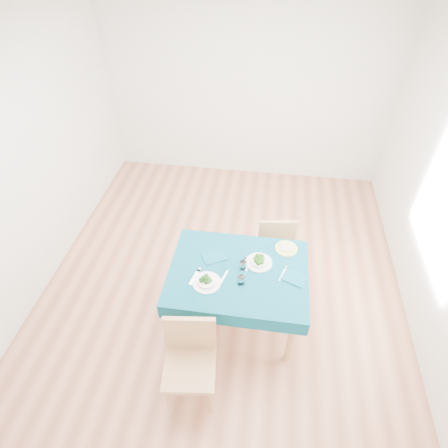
# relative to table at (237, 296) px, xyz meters

# --- Properties ---
(room_shell) EXTENTS (4.02, 4.52, 2.73)m
(room_shell) POSITION_rel_table_xyz_m (-0.21, 0.53, 0.97)
(room_shell) COLOR #995B40
(room_shell) RESTS_ON ground
(table) EXTENTS (1.28, 0.97, 0.76)m
(table) POSITION_rel_table_xyz_m (0.00, 0.00, 0.00)
(table) COLOR #084458
(table) RESTS_ON ground
(chair_near) EXTENTS (0.48, 0.52, 1.07)m
(chair_near) POSITION_rel_table_xyz_m (-0.31, -0.82, 0.16)
(chair_near) COLOR tan
(chair_near) RESTS_ON ground
(chair_far) EXTENTS (0.45, 0.48, 0.98)m
(chair_far) POSITION_rel_table_xyz_m (0.32, 0.82, 0.11)
(chair_far) COLOR tan
(chair_far) RESTS_ON ground
(bowl_near) EXTENTS (0.26, 0.26, 0.08)m
(bowl_near) POSITION_rel_table_xyz_m (-0.26, -0.18, 0.42)
(bowl_near) COLOR white
(bowl_near) RESTS_ON table
(bowl_far) EXTENTS (0.25, 0.25, 0.08)m
(bowl_far) POSITION_rel_table_xyz_m (0.18, 0.13, 0.42)
(bowl_far) COLOR white
(bowl_far) RESTS_ON table
(fork_near) EXTENTS (0.07, 0.20, 0.00)m
(fork_near) POSITION_rel_table_xyz_m (-0.39, -0.13, 0.38)
(fork_near) COLOR silver
(fork_near) RESTS_ON table
(knife_near) EXTENTS (0.07, 0.22, 0.00)m
(knife_near) POSITION_rel_table_xyz_m (-0.13, -0.11, 0.38)
(knife_near) COLOR silver
(knife_near) RESTS_ON table
(fork_far) EXTENTS (0.04, 0.18, 0.00)m
(fork_far) POSITION_rel_table_xyz_m (0.06, 0.10, 0.38)
(fork_far) COLOR silver
(fork_far) RESTS_ON table
(knife_far) EXTENTS (0.08, 0.20, 0.00)m
(knife_far) POSITION_rel_table_xyz_m (0.41, 0.04, 0.38)
(knife_far) COLOR silver
(knife_far) RESTS_ON table
(napkin_near) EXTENTS (0.26, 0.23, 0.01)m
(napkin_near) POSITION_rel_table_xyz_m (-0.25, 0.14, 0.39)
(napkin_near) COLOR #0B4D61
(napkin_near) RESTS_ON table
(napkin_far) EXTENTS (0.25, 0.22, 0.01)m
(napkin_far) POSITION_rel_table_xyz_m (0.51, -0.01, 0.39)
(napkin_far) COLOR #0B4D61
(napkin_far) RESTS_ON table
(tumbler_center) EXTENTS (0.06, 0.06, 0.08)m
(tumbler_center) POSITION_rel_table_xyz_m (0.04, 0.04, 0.42)
(tumbler_center) COLOR white
(tumbler_center) RESTS_ON table
(tumbler_side) EXTENTS (0.06, 0.06, 0.08)m
(tumbler_side) POSITION_rel_table_xyz_m (0.04, -0.13, 0.42)
(tumbler_side) COLOR white
(tumbler_side) RESTS_ON table
(side_plate) EXTENTS (0.22, 0.22, 0.01)m
(side_plate) POSITION_rel_table_xyz_m (0.43, 0.35, 0.38)
(side_plate) COLOR #CBDC6B
(side_plate) RESTS_ON table
(bread_slice) EXTENTS (0.11, 0.11, 0.01)m
(bread_slice) POSITION_rel_table_xyz_m (0.43, 0.35, 0.40)
(bread_slice) COLOR beige
(bread_slice) RESTS_ON side_plate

